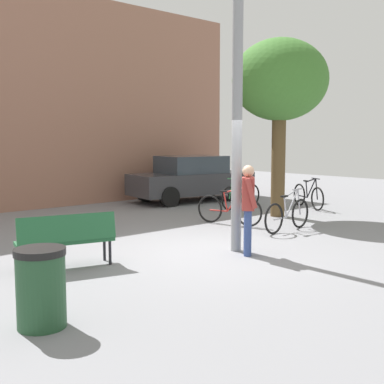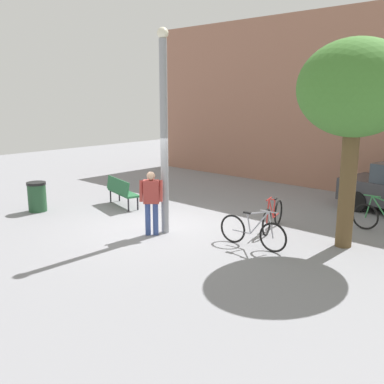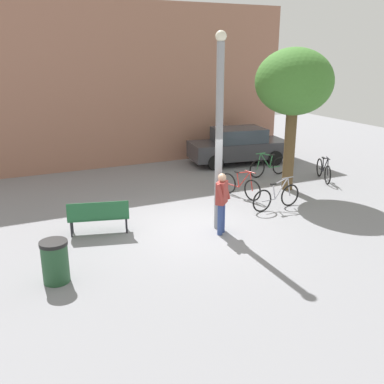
% 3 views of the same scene
% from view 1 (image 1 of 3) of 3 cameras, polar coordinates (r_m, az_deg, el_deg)
% --- Properties ---
extents(ground_plane, '(36.00, 36.00, 0.00)m').
position_cam_1_polar(ground_plane, '(9.59, 2.52, -6.84)').
color(ground_plane, gray).
extents(building_facade, '(15.39, 2.00, 6.62)m').
position_cam_1_polar(building_facade, '(16.68, -18.85, 9.85)').
color(building_facade, '#9E6B56').
rests_on(building_facade, ground_plane).
extents(lamppost, '(0.28, 0.28, 5.17)m').
position_cam_1_polar(lamppost, '(9.49, 5.19, 9.53)').
color(lamppost, gray).
rests_on(lamppost, ground_plane).
extents(person_by_lamppost, '(0.59, 0.57, 1.67)m').
position_cam_1_polar(person_by_lamppost, '(9.22, 6.44, -1.31)').
color(person_by_lamppost, '#334784').
rests_on(person_by_lamppost, ground_plane).
extents(park_bench, '(1.67, 0.86, 0.92)m').
position_cam_1_polar(park_bench, '(8.54, -14.18, -4.93)').
color(park_bench, '#236038').
rests_on(park_bench, ground_plane).
extents(plaza_tree, '(2.59, 2.59, 4.82)m').
position_cam_1_polar(plaza_tree, '(13.95, 10.01, 12.27)').
color(plaza_tree, brown).
rests_on(plaza_tree, ground_plane).
extents(bicycle_black, '(0.82, 1.66, 0.97)m').
position_cam_1_polar(bicycle_black, '(15.73, 13.15, -0.43)').
color(bicycle_black, black).
rests_on(bicycle_black, ground_plane).
extents(bicycle_silver, '(1.81, 0.20, 0.97)m').
position_cam_1_polar(bicycle_silver, '(11.82, 10.89, -2.56)').
color(bicycle_silver, black).
rests_on(bicycle_silver, ground_plane).
extents(bicycle_red, '(0.55, 1.75, 0.97)m').
position_cam_1_polar(bicycle_red, '(12.48, 4.29, -2.00)').
color(bicycle_red, black).
rests_on(bicycle_red, ground_plane).
extents(bicycle_green, '(1.81, 0.15, 0.97)m').
position_cam_1_polar(bicycle_green, '(15.39, 5.61, -0.44)').
color(bicycle_green, black).
rests_on(bicycle_green, ground_plane).
extents(parked_car_charcoal, '(4.39, 2.27, 1.55)m').
position_cam_1_polar(parked_car_charcoal, '(16.97, -0.08, 1.54)').
color(parked_car_charcoal, '#38383D').
rests_on(parked_car_charcoal, ground_plane).
extents(trash_bin, '(0.59, 0.59, 0.93)m').
position_cam_1_polar(trash_bin, '(6.05, -16.88, -10.41)').
color(trash_bin, '#234C2D').
rests_on(trash_bin, ground_plane).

